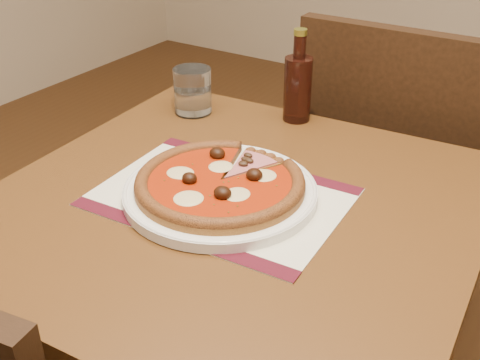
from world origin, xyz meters
name	(u,v)px	position (x,y,z in m)	size (l,w,h in m)	color
table	(234,249)	(-0.20, 0.38, 0.65)	(0.85, 0.85, 0.75)	brown
chair_far	(393,173)	(-0.12, 1.00, 0.53)	(0.45, 0.45, 0.94)	black
placemat	(220,197)	(-0.23, 0.37, 0.75)	(0.41, 0.29, 0.00)	white
plate	(220,192)	(-0.23, 0.37, 0.76)	(0.33, 0.33, 0.02)	white
pizza	(220,182)	(-0.23, 0.37, 0.78)	(0.29, 0.29, 0.04)	olive
ham_slice	(250,168)	(-0.21, 0.44, 0.78)	(0.09, 0.13, 0.02)	olive
water_glass	(193,91)	(-0.49, 0.64, 0.80)	(0.08, 0.08, 0.10)	white
bottle	(298,86)	(-0.27, 0.73, 0.83)	(0.06, 0.06, 0.20)	black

